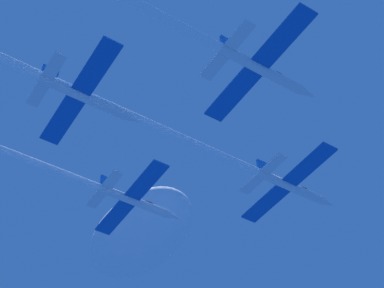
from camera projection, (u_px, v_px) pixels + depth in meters
The scene contains 3 objects.
jet_lead at pixel (174, 135), 83.02m from camera, with size 19.50×67.47×3.23m.
jet_left_wing at pixel (2, 150), 86.47m from camera, with size 19.50×69.77×3.23m.
cloud_wispy at pixel (139, 235), 148.96m from camera, with size 36.64×20.15×12.83m, color white.
Camera 1 is at (50.12, -48.00, -59.63)m, focal length 57.20 mm.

